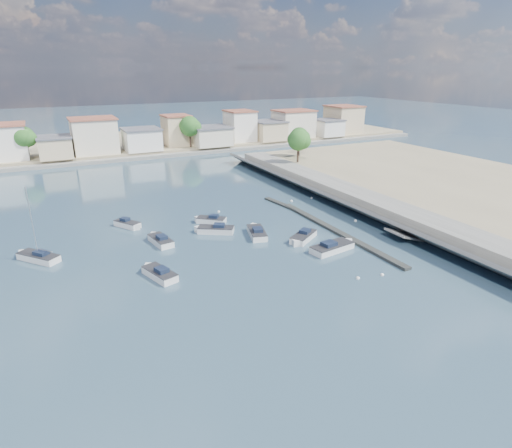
{
  "coord_description": "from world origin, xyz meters",
  "views": [
    {
      "loc": [
        -26.77,
        -33.14,
        20.88
      ],
      "look_at": [
        -2.91,
        14.35,
        1.4
      ],
      "focal_mm": 30.0,
      "sensor_mm": 36.0,
      "label": 1
    }
  ],
  "objects_px": {
    "motorboat_f": "(210,220)",
    "motorboat_g": "(128,225)",
    "motorboat_d": "(303,238)",
    "sailboat": "(37,257)",
    "motorboat_c": "(214,230)",
    "motorboat_h": "(334,247)",
    "motorboat_b": "(257,232)",
    "motorboat_e": "(160,240)",
    "motorboat_a": "(159,273)"
  },
  "relations": [
    {
      "from": "motorboat_a",
      "to": "sailboat",
      "type": "height_order",
      "value": "sailboat"
    },
    {
      "from": "motorboat_b",
      "to": "sailboat",
      "type": "bearing_deg",
      "value": 170.57
    },
    {
      "from": "motorboat_c",
      "to": "motorboat_f",
      "type": "distance_m",
      "value": 3.94
    },
    {
      "from": "motorboat_h",
      "to": "motorboat_c",
      "type": "bearing_deg",
      "value": 131.94
    },
    {
      "from": "motorboat_a",
      "to": "motorboat_h",
      "type": "height_order",
      "value": "same"
    },
    {
      "from": "motorboat_a",
      "to": "motorboat_f",
      "type": "bearing_deg",
      "value": 50.79
    },
    {
      "from": "motorboat_c",
      "to": "motorboat_h",
      "type": "relative_size",
      "value": 0.79
    },
    {
      "from": "motorboat_b",
      "to": "motorboat_g",
      "type": "bearing_deg",
      "value": 143.71
    },
    {
      "from": "motorboat_a",
      "to": "motorboat_h",
      "type": "relative_size",
      "value": 0.81
    },
    {
      "from": "motorboat_c",
      "to": "motorboat_h",
      "type": "distance_m",
      "value": 16.21
    },
    {
      "from": "motorboat_f",
      "to": "motorboat_h",
      "type": "bearing_deg",
      "value": -57.92
    },
    {
      "from": "motorboat_c",
      "to": "sailboat",
      "type": "bearing_deg",
      "value": 177.55
    },
    {
      "from": "motorboat_a",
      "to": "motorboat_d",
      "type": "height_order",
      "value": "same"
    },
    {
      "from": "motorboat_d",
      "to": "motorboat_e",
      "type": "height_order",
      "value": "same"
    },
    {
      "from": "motorboat_e",
      "to": "motorboat_d",
      "type": "bearing_deg",
      "value": -23.81
    },
    {
      "from": "motorboat_f",
      "to": "sailboat",
      "type": "xyz_separation_m",
      "value": [
        -22.29,
        -2.93,
        0.05
      ]
    },
    {
      "from": "motorboat_e",
      "to": "motorboat_f",
      "type": "distance_m",
      "value": 9.35
    },
    {
      "from": "motorboat_f",
      "to": "sailboat",
      "type": "relative_size",
      "value": 0.46
    },
    {
      "from": "motorboat_c",
      "to": "motorboat_g",
      "type": "height_order",
      "value": "same"
    },
    {
      "from": "sailboat",
      "to": "motorboat_g",
      "type": "bearing_deg",
      "value": 28.81
    },
    {
      "from": "motorboat_d",
      "to": "motorboat_e",
      "type": "bearing_deg",
      "value": 156.19
    },
    {
      "from": "motorboat_c",
      "to": "motorboat_e",
      "type": "distance_m",
      "value": 7.48
    },
    {
      "from": "motorboat_a",
      "to": "motorboat_b",
      "type": "height_order",
      "value": "same"
    },
    {
      "from": "motorboat_d",
      "to": "motorboat_g",
      "type": "xyz_separation_m",
      "value": [
        -19.02,
        14.99,
        0.0
      ]
    },
    {
      "from": "motorboat_b",
      "to": "motorboat_c",
      "type": "bearing_deg",
      "value": 143.89
    },
    {
      "from": "sailboat",
      "to": "motorboat_d",
      "type": "bearing_deg",
      "value": -15.77
    },
    {
      "from": "motorboat_b",
      "to": "motorboat_e",
      "type": "xyz_separation_m",
      "value": [
        -12.15,
        3.03,
        0.0
      ]
    },
    {
      "from": "motorboat_b",
      "to": "motorboat_c",
      "type": "distance_m",
      "value": 5.8
    },
    {
      "from": "motorboat_d",
      "to": "motorboat_f",
      "type": "relative_size",
      "value": 1.16
    },
    {
      "from": "sailboat",
      "to": "motorboat_b",
      "type": "bearing_deg",
      "value": -9.43
    },
    {
      "from": "motorboat_a",
      "to": "motorboat_c",
      "type": "xyz_separation_m",
      "value": [
        10.0,
        9.46,
        0.0
      ]
    },
    {
      "from": "motorboat_c",
      "to": "motorboat_d",
      "type": "xyz_separation_m",
      "value": [
        9.14,
        -7.72,
        -0.0
      ]
    },
    {
      "from": "motorboat_f",
      "to": "motorboat_g",
      "type": "relative_size",
      "value": 1.01
    },
    {
      "from": "motorboat_b",
      "to": "motorboat_e",
      "type": "bearing_deg",
      "value": 165.99
    },
    {
      "from": "motorboat_d",
      "to": "motorboat_h",
      "type": "bearing_deg",
      "value": -68.67
    },
    {
      "from": "motorboat_b",
      "to": "motorboat_e",
      "type": "height_order",
      "value": "same"
    },
    {
      "from": "motorboat_e",
      "to": "motorboat_g",
      "type": "distance_m",
      "value": 8.03
    },
    {
      "from": "motorboat_b",
      "to": "motorboat_g",
      "type": "xyz_separation_m",
      "value": [
        -14.56,
        10.69,
        0.0
      ]
    },
    {
      "from": "motorboat_b",
      "to": "motorboat_a",
      "type": "bearing_deg",
      "value": -157.62
    },
    {
      "from": "motorboat_c",
      "to": "motorboat_h",
      "type": "xyz_separation_m",
      "value": [
        10.84,
        -12.06,
        -0.0
      ]
    },
    {
      "from": "motorboat_c",
      "to": "sailboat",
      "type": "xyz_separation_m",
      "value": [
        -21.43,
        0.92,
        0.05
      ]
    },
    {
      "from": "motorboat_d",
      "to": "sailboat",
      "type": "distance_m",
      "value": 31.77
    },
    {
      "from": "motorboat_c",
      "to": "motorboat_g",
      "type": "distance_m",
      "value": 12.26
    },
    {
      "from": "motorboat_b",
      "to": "motorboat_g",
      "type": "relative_size",
      "value": 1.32
    },
    {
      "from": "motorboat_a",
      "to": "motorboat_b",
      "type": "bearing_deg",
      "value": 22.38
    },
    {
      "from": "motorboat_d",
      "to": "motorboat_g",
      "type": "height_order",
      "value": "same"
    },
    {
      "from": "motorboat_b",
      "to": "motorboat_f",
      "type": "height_order",
      "value": "same"
    },
    {
      "from": "motorboat_d",
      "to": "motorboat_h",
      "type": "distance_m",
      "value": 4.66
    },
    {
      "from": "motorboat_b",
      "to": "motorboat_g",
      "type": "distance_m",
      "value": 18.06
    },
    {
      "from": "motorboat_c",
      "to": "motorboat_e",
      "type": "xyz_separation_m",
      "value": [
        -7.47,
        -0.39,
        -0.0
      ]
    }
  ]
}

